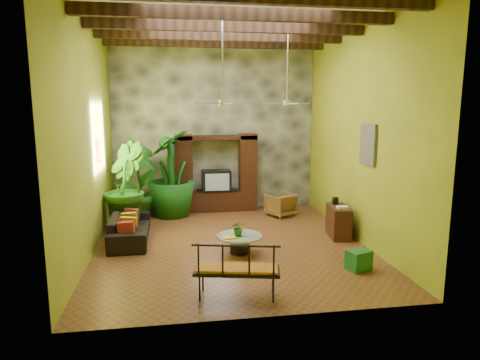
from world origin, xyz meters
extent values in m
plane|color=brown|center=(0.00, 0.00, 0.00)|extent=(7.00, 7.00, 0.00)
cube|color=silver|center=(0.00, 0.00, 5.00)|extent=(6.00, 7.00, 0.02)
cube|color=olive|center=(0.00, 3.50, 2.50)|extent=(6.00, 0.02, 5.00)
cube|color=olive|center=(-3.00, 0.00, 2.50)|extent=(0.02, 7.00, 5.00)
cube|color=olive|center=(3.00, 0.00, 2.50)|extent=(0.02, 7.00, 5.00)
cube|color=#3F4247|center=(0.00, 3.44, 2.50)|extent=(5.98, 0.10, 4.98)
cube|color=#331F10|center=(0.00, -1.30, 4.78)|extent=(5.95, 0.16, 0.22)
cube|color=#331F10|center=(0.00, 0.00, 4.78)|extent=(5.95, 0.16, 0.22)
cube|color=#331F10|center=(0.00, 1.30, 4.78)|extent=(5.95, 0.16, 0.22)
cube|color=#331F10|center=(0.00, 2.60, 4.78)|extent=(5.95, 0.16, 0.22)
cube|color=black|center=(0.00, 3.14, 0.30)|extent=(2.40, 0.50, 0.60)
cube|color=black|center=(-0.95, 3.14, 1.30)|extent=(0.50, 0.48, 2.00)
cube|color=black|center=(0.95, 3.14, 1.30)|extent=(0.50, 0.48, 2.00)
cube|color=black|center=(0.00, 3.14, 2.20)|extent=(2.40, 0.48, 0.12)
cube|color=black|center=(0.00, 3.12, 0.92)|extent=(0.85, 0.52, 0.62)
cube|color=#8C99A8|center=(0.00, 2.85, 0.92)|extent=(0.70, 0.02, 0.50)
cylinder|color=silver|center=(-0.20, -0.40, 4.10)|extent=(0.04, 0.04, 1.80)
cylinder|color=silver|center=(-0.20, -0.40, 3.20)|extent=(0.18, 0.18, 0.12)
cube|color=silver|center=(0.15, -0.31, 3.18)|extent=(0.58, 0.26, 0.01)
cube|color=silver|center=(-0.29, -0.05, 3.18)|extent=(0.26, 0.58, 0.01)
cube|color=silver|center=(-0.55, -0.49, 3.18)|extent=(0.58, 0.26, 0.01)
cube|color=silver|center=(-0.11, -0.75, 3.18)|extent=(0.26, 0.58, 0.01)
cylinder|color=silver|center=(1.60, 1.20, 4.10)|extent=(0.04, 0.04, 1.80)
cylinder|color=silver|center=(1.60, 1.20, 3.20)|extent=(0.18, 0.18, 0.12)
cube|color=silver|center=(1.95, 1.29, 3.18)|extent=(0.58, 0.26, 0.01)
cube|color=silver|center=(1.51, 1.55, 3.18)|extent=(0.26, 0.58, 0.01)
cube|color=silver|center=(1.25, 1.11, 3.18)|extent=(0.58, 0.26, 0.01)
cube|color=silver|center=(1.69, 0.85, 3.18)|extent=(0.26, 0.58, 0.01)
cube|color=gold|center=(-2.96, 1.00, 2.10)|extent=(0.06, 0.32, 0.55)
cube|color=#2A5C9C|center=(2.96, -0.60, 2.30)|extent=(0.06, 0.70, 0.90)
imported|color=black|center=(-2.30, 0.59, 0.31)|extent=(0.87, 2.17, 0.63)
imported|color=olive|center=(1.77, 2.25, 0.32)|extent=(0.93, 0.94, 0.64)
imported|color=#20661A|center=(-2.20, 2.56, 1.13)|extent=(1.40, 1.42, 2.26)
imported|color=#23661B|center=(-2.51, 1.56, 1.13)|extent=(1.22, 1.41, 2.25)
imported|color=#175818|center=(-1.33, 2.71, 1.23)|extent=(1.71, 1.71, 2.47)
cylinder|color=black|center=(0.11, -0.67, 0.18)|extent=(0.41, 0.41, 0.36)
cylinder|color=silver|center=(0.11, -0.67, 0.38)|extent=(0.97, 0.97, 0.04)
imported|color=#175917|center=(0.09, -0.69, 0.57)|extent=(0.32, 0.28, 0.34)
cube|color=yellow|center=(-0.12, -0.84, 0.41)|extent=(0.28, 0.21, 0.03)
cube|color=black|center=(-0.25, -2.74, 0.45)|extent=(1.48, 0.75, 0.06)
cube|color=#BA6A20|center=(-0.25, -2.74, 0.49)|extent=(1.40, 0.69, 0.06)
cube|color=black|center=(-0.25, -2.99, 0.72)|extent=(1.39, 0.33, 0.54)
cube|color=#3D2013|center=(2.65, 0.12, 0.37)|extent=(0.54, 0.98, 0.74)
cube|color=#1B682B|center=(2.25, -1.93, 0.19)|extent=(0.53, 0.46, 0.38)
camera|label=1|loc=(-1.24, -9.36, 3.18)|focal=32.00mm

